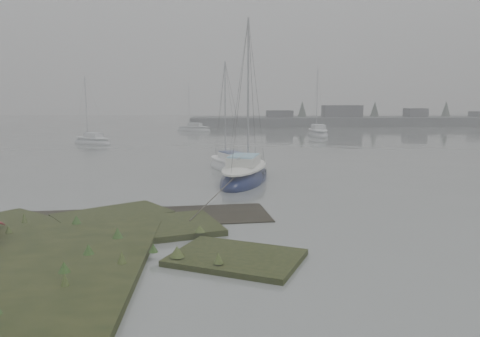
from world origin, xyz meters
The scene contains 7 objects.
ground centered at (0.00, 30.00, 0.00)m, with size 160.00×160.00×0.00m, color slate.
far_shoreline centered at (26.84, 61.90, 0.85)m, with size 60.00×8.00×4.15m.
sailboat_main centered at (1.50, 11.99, 0.29)m, with size 3.92×7.05×9.46m.
sailboat_white centered at (0.80, 16.34, 0.23)m, with size 3.54×5.43×7.31m.
sailboat_far_a centered at (-12.24, 33.45, 0.22)m, with size 5.04×4.33×7.12m.
sailboat_far_b centered at (12.01, 41.88, 0.27)m, with size 2.06×6.22×8.77m.
sailboat_far_c centered at (-3.10, 50.79, 0.22)m, with size 5.24×3.61×7.07m.
Camera 1 is at (-0.03, -13.05, 4.52)m, focal length 35.00 mm.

